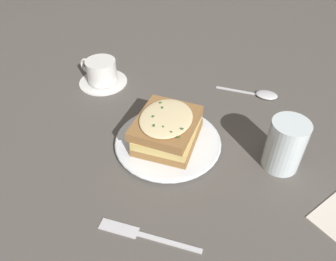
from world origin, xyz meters
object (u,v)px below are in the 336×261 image
(water_glass, at_px, (285,145))
(fork, at_px, (137,233))
(teacup_with_saucer, at_px, (101,73))
(dinner_plate, at_px, (168,142))
(sandwich, at_px, (167,129))
(spoon, at_px, (263,94))

(water_glass, distance_m, fork, 0.33)
(teacup_with_saucer, relative_size, water_glass, 1.26)
(dinner_plate, xyz_separation_m, teacup_with_saucer, (-0.08, -0.30, 0.02))
(teacup_with_saucer, height_order, fork, teacup_with_saucer)
(sandwich, height_order, teacup_with_saucer, sandwich)
(water_glass, relative_size, fork, 0.63)
(water_glass, bearing_deg, spoon, -145.78)
(dinner_plate, height_order, water_glass, water_glass)
(fork, bearing_deg, water_glass, -43.54)
(sandwich, bearing_deg, fork, 25.47)
(dinner_plate, bearing_deg, teacup_with_saucer, -105.30)
(dinner_plate, bearing_deg, fork, 25.09)
(sandwich, bearing_deg, spoon, 164.90)
(teacup_with_saucer, xyz_separation_m, fork, (0.28, 0.39, -0.03))
(water_glass, height_order, spoon, water_glass)
(teacup_with_saucer, height_order, spoon, teacup_with_saucer)
(teacup_with_saucer, xyz_separation_m, water_glass, (-0.02, 0.51, 0.03))
(sandwich, bearing_deg, water_glass, 114.52)
(teacup_with_saucer, bearing_deg, fork, 136.23)
(teacup_with_saucer, distance_m, spoon, 0.43)
(dinner_plate, xyz_separation_m, water_glass, (-0.10, 0.22, 0.05))
(fork, distance_m, spoon, 0.50)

